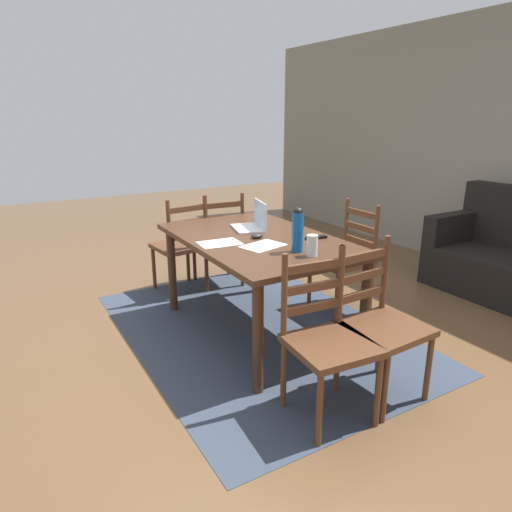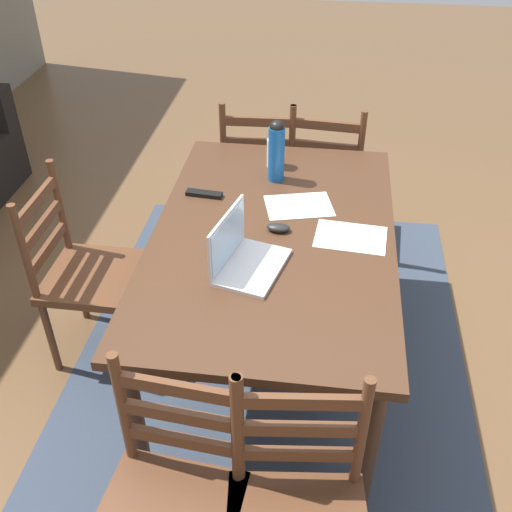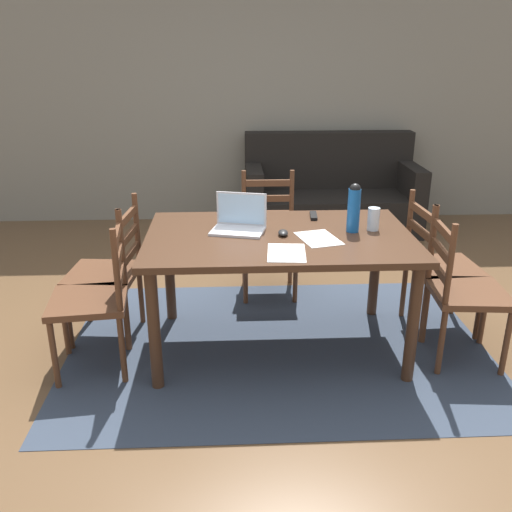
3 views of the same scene
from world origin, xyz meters
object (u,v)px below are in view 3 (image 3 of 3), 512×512
Objects in this scene: chair_right_far at (438,266)px; computer_mouse at (283,233)px; couch at (330,196)px; laptop at (239,221)px; water_bottle at (354,207)px; chair_left_far at (109,272)px; tv_remote at (313,216)px; drinking_glass at (373,219)px; chair_left_near at (95,299)px; chair_far_head at (269,236)px; chair_right_near at (462,291)px; dining_table at (279,248)px.

computer_mouse is at bearing -168.42° from chair_right_far.
couch is 4.94× the size of laptop.
water_bottle reaches higher than chair_right_far.
laptop is at bearing -113.03° from couch.
water_bottle is (0.70, -0.06, 0.10)m from laptop.
chair_left_far is 3.12× the size of water_bottle.
tv_remote is (0.24, 0.37, -0.01)m from computer_mouse.
couch is 12.59× the size of drinking_glass.
tv_remote is (1.37, 0.55, 0.32)m from chair_left_near.
chair_far_head is 2.61× the size of laptop.
computer_mouse is at bearing 62.33° from tv_remote.
couch is 2.23m from tv_remote.
chair_right_near is 2.61× the size of laptop.
drinking_glass is at bearing 5.97° from dining_table.
chair_right_far is 5.59× the size of tv_remote.
chair_right_near is at bearing -20.43° from water_bottle.
chair_far_head is 1.30m from chair_right_far.
couch reaches higher than dining_table.
water_bottle is at bearing -61.46° from chair_far_head.
chair_right_far is 0.82m from water_bottle.
chair_left_far is 1.41m from tv_remote.
laptop is (-1.01, -2.38, 0.48)m from couch.
laptop reaches higher than computer_mouse.
dining_table is 0.11m from computer_mouse.
chair_far_head is at bearing -58.44° from tv_remote.
water_bottle reaches higher than chair_right_near.
chair_far_head is 0.90m from laptop.
drinking_glass reaches higher than computer_mouse.
water_bottle reaches higher than tv_remote.
chair_right_near is 1.15m from computer_mouse.
dining_table is 1.72× the size of chair_right_near.
couch is at bearing -98.10° from tv_remote.
water_bottle is (-0.64, 0.24, 0.47)m from chair_right_near.
chair_far_head is 1.00× the size of chair_left_near.
water_bottle is (0.46, -0.85, 0.47)m from chair_far_head.
laptop is 0.29m from computer_mouse.
drinking_glass is 0.58m from computer_mouse.
chair_right_near is 2.71m from couch.
chair_far_head is at bearing 31.71° from chair_left_far.
drinking_glass reaches higher than tv_remote.
couch is at bearing 55.05° from chair_left_near.
chair_right_near reaches higher than drinking_glass.
tv_remote is (0.50, 0.25, -0.05)m from laptop.
laptop is at bearing 177.38° from drinking_glass.
chair_far_head is at bearing 44.47° from chair_left_near.
computer_mouse is (0.26, -0.12, -0.04)m from laptop.
chair_far_head is at bearing 125.84° from drinking_glass.
laptop is at bearing -107.18° from chair_far_head.
tv_remote is (-0.33, 0.29, -0.06)m from drinking_glass.
dining_table is 1.72× the size of chair_far_head.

